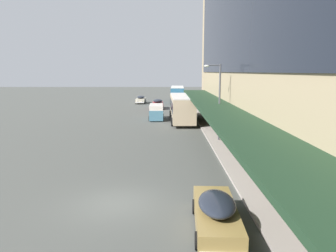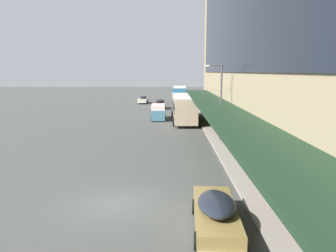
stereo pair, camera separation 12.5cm
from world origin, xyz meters
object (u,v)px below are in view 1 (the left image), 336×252
Objects in this scene: vw_van at (158,111)px; street_lamp at (219,96)px; pedestrian_at_kerb at (253,150)px; sedan_oncoming_rear at (217,213)px; sedan_trailing_mid at (142,99)px; transit_bus_kerbside_front at (183,107)px; sedan_far_back at (180,104)px; sedan_second_near at (159,104)px; transit_bus_kerbside_rear at (179,93)px.

street_lamp is at bearing -66.51° from vw_van.
sedan_oncoming_rear is at bearing -112.20° from pedestrian_at_kerb.
transit_bus_kerbside_front is at bearing -73.65° from sedan_trailing_mid.
transit_bus_kerbside_front is at bearing -30.08° from vw_van.
transit_bus_kerbside_front is at bearing -90.51° from sedan_far_back.
transit_bus_kerbside_front reaches higher than vw_van.
sedan_far_back is at bearing 7.55° from sedan_second_near.
transit_bus_kerbside_rear reaches higher than sedan_far_back.
transit_bus_kerbside_front is 20.17m from pedestrian_at_kerb.
sedan_oncoming_rear is at bearing -82.13° from sedan_trailing_mid.
sedan_second_near is 0.89× the size of sedan_far_back.
pedestrian_at_kerb is (3.54, 8.67, 0.44)m from sedan_oncoming_rear.
sedan_second_near is at bearing 94.80° from sedan_oncoming_rear.
sedan_oncoming_rear is at bearing -98.44° from street_lamp.
vw_van is at bearing -89.12° from sedan_second_near.
sedan_trailing_mid is 1.12× the size of sedan_second_near.
transit_bus_kerbside_rear is at bearing 81.87° from vw_van.
street_lamp is at bearing 97.36° from pedestrian_at_kerb.
sedan_oncoming_rear is 0.76× the size of street_lamp.
vw_van reaches higher than sedan_far_back.
vw_van is at bearing 107.77° from pedestrian_at_kerb.
sedan_second_near is 0.65× the size of street_lamp.
transit_bus_kerbside_rear is 2.33× the size of sedan_second_near.
sedan_trailing_mid is at bearing 106.35° from transit_bus_kerbside_front.
street_lamp reaches higher than pedestrian_at_kerb.
transit_bus_kerbside_rear is 10.83m from sedan_far_back.
street_lamp reaches higher than vw_van.
transit_bus_kerbside_front is 1.65× the size of street_lamp.
transit_bus_kerbside_rear is at bearing 11.95° from sedan_trailing_mid.
pedestrian_at_kerb is (3.53, -45.62, -0.66)m from transit_bus_kerbside_rear.
sedan_second_near is 3.60m from sedan_far_back.
sedan_far_back is at bearing 89.49° from transit_bus_kerbside_front.
sedan_trailing_mid is 45.39m from pedestrian_at_kerb.
sedan_far_back is 1.07× the size of vw_van.
transit_bus_kerbside_front reaches higher than sedan_far_back.
sedan_second_near is at bearing -69.23° from sedan_trailing_mid.
pedestrian_at_kerb reaches higher than sedan_oncoming_rear.
transit_bus_kerbside_rear is 2.08× the size of sedan_trailing_mid.
sedan_second_near is 12.69m from vw_van.
sedan_far_back is 27.07m from street_lamp.
vw_van is (-3.42, -23.93, -0.75)m from transit_bus_kerbside_rear.
sedan_oncoming_rear is at bearing -89.95° from sedan_far_back.
pedestrian_at_kerb is at bearing -72.23° from vw_van.
sedan_second_near is 0.95× the size of vw_van.
street_lamp is (2.53, -26.74, 3.35)m from sedan_far_back.
transit_bus_kerbside_rear reaches higher than sedan_oncoming_rear.
sedan_oncoming_rear reaches higher than sedan_far_back.
sedan_second_near reaches higher than sedan_far_back.
transit_bus_kerbside_front is 25.31m from sedan_trailing_mid.
sedan_oncoming_rear is at bearing -83.58° from vw_van.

